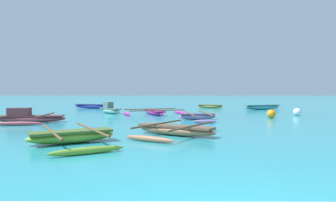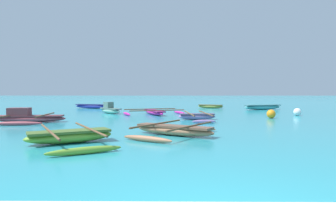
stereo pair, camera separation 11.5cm
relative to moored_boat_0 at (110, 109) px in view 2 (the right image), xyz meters
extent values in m
ellipsoid|color=#81B9A6|center=(0.04, -0.05, -0.10)|extent=(2.16, 2.45, 0.42)
cube|color=slate|center=(0.04, -0.05, 0.07)|extent=(2.01, 2.27, 0.08)
cube|color=slate|center=(-0.17, 0.21, 0.34)|extent=(0.87, 0.90, 0.46)
ellipsoid|color=#6F9F31|center=(1.38, -13.16, -0.10)|extent=(2.82, 2.07, 0.41)
cube|color=#496427|center=(1.38, -13.16, 0.06)|extent=(2.61, 1.94, 0.08)
cylinder|color=brown|center=(1.93, -12.86, 0.12)|extent=(2.05, 3.56, 0.07)
cylinder|color=brown|center=(0.84, -13.47, 0.12)|extent=(2.05, 3.56, 0.07)
ellipsoid|color=#6F9F31|center=(0.39, -11.40, -0.21)|extent=(1.89, 1.18, 0.20)
ellipsoid|color=#6F9F31|center=(2.38, -14.93, -0.21)|extent=(1.89, 1.18, 0.20)
ellipsoid|color=#2C329E|center=(-2.99, 6.69, -0.10)|extent=(4.10, 1.74, 0.42)
cube|color=navy|center=(-2.99, 6.69, 0.07)|extent=(3.78, 1.63, 0.08)
ellipsoid|color=#C72593|center=(3.41, -1.09, -0.14)|extent=(1.97, 3.95, 0.34)
cube|color=#7A215D|center=(3.41, -1.09, -0.01)|extent=(1.83, 3.65, 0.08)
cylinder|color=brown|center=(3.72, -1.93, 0.05)|extent=(3.79, 1.44, 0.07)
cylinder|color=brown|center=(3.10, -0.25, 0.05)|extent=(3.79, 1.44, 0.07)
ellipsoid|color=#C72593|center=(5.30, -0.40, -0.21)|extent=(0.96, 2.19, 0.20)
ellipsoid|color=#C72593|center=(1.53, -1.77, -0.21)|extent=(0.96, 2.19, 0.20)
ellipsoid|color=#A96E4C|center=(4.79, -11.44, -0.12)|extent=(3.20, 2.29, 0.38)
cube|color=brown|center=(4.79, -11.44, 0.04)|extent=(2.95, 2.13, 0.08)
cylinder|color=brown|center=(5.44, -11.83, 0.10)|extent=(1.87, 3.02, 0.07)
cylinder|color=brown|center=(4.15, -11.05, 0.10)|extent=(1.87, 3.02, 0.07)
ellipsoid|color=#A96E4C|center=(5.70, -9.94, -0.21)|extent=(1.80, 1.20, 0.20)
ellipsoid|color=#A96E4C|center=(3.89, -12.93, -0.21)|extent=(1.80, 1.20, 0.20)
ellipsoid|color=teal|center=(13.13, 4.96, -0.09)|extent=(3.86, 2.01, 0.44)
cube|color=#32676A|center=(13.13, 4.96, 0.10)|extent=(3.57, 1.88, 0.08)
ellipsoid|color=#A6444E|center=(-3.11, -6.61, -0.12)|extent=(3.99, 1.15, 0.38)
cube|color=brown|center=(-3.11, -6.61, 0.03)|extent=(3.67, 1.09, 0.08)
cube|color=brown|center=(-3.60, -6.65, 0.28)|extent=(1.16, 0.76, 0.41)
cylinder|color=brown|center=(-2.23, -6.52, 0.09)|extent=(0.37, 3.16, 0.07)
cylinder|color=brown|center=(-3.99, -6.69, 0.09)|extent=(0.37, 3.16, 0.07)
ellipsoid|color=#A6444E|center=(-3.26, -5.03, -0.21)|extent=(2.51, 0.44, 0.20)
ellipsoid|color=#A6444E|center=(-2.96, -8.18, -0.21)|extent=(2.51, 0.44, 0.20)
ellipsoid|color=#8D6FA7|center=(6.23, -5.05, -0.12)|extent=(2.24, 0.68, 0.37)
cube|color=#5A4968|center=(6.23, -5.05, 0.02)|extent=(2.06, 0.65, 0.08)
cylinder|color=brown|center=(6.73, -5.01, 0.08)|extent=(0.41, 4.17, 0.07)
cylinder|color=brown|center=(5.74, -5.09, 0.08)|extent=(0.41, 4.17, 0.07)
ellipsoid|color=#8D6FA7|center=(6.06, -2.97, -0.21)|extent=(1.27, 0.30, 0.20)
ellipsoid|color=#8D6FA7|center=(6.40, -7.14, -0.21)|extent=(1.27, 0.30, 0.20)
ellipsoid|color=olive|center=(8.63, 7.24, -0.13)|extent=(2.64, 1.58, 0.36)
cube|color=brown|center=(8.63, 7.24, 0.01)|extent=(2.44, 1.48, 0.08)
sphere|color=white|center=(13.47, -1.94, -0.05)|extent=(0.52, 0.52, 0.52)
sphere|color=orange|center=(10.96, -4.03, -0.03)|extent=(0.55, 0.55, 0.55)
camera|label=1|loc=(4.59, -22.82, 1.37)|focal=32.00mm
camera|label=2|loc=(4.70, -22.82, 1.37)|focal=32.00mm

